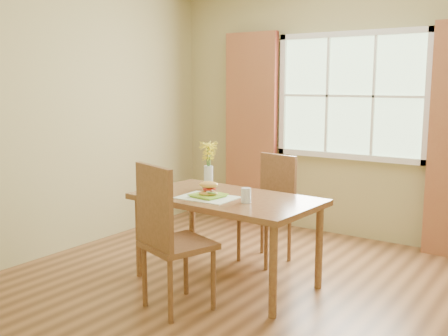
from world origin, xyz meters
The scene contains 11 objects.
room centered at (0.00, 0.00, 1.35)m, with size 4.24×3.84×2.74m.
window centered at (0.00, 1.87, 1.50)m, with size 1.62×0.06×1.32m.
curtain_left centered at (-1.15, 1.78, 1.10)m, with size 0.65×0.08×2.20m, color maroon.
dining_table centered at (-0.31, 0.04, 0.65)m, with size 1.53×0.91×0.72m.
chair_near centered at (-0.34, -0.66, 0.59)m, with size 0.57×0.57×1.08m.
chair_far centered at (-0.30, 0.75, 0.54)m, with size 0.48×0.48×0.98m.
placemat centered at (-0.41, -0.09, 0.73)m, with size 0.45×0.33×0.01m, color beige.
plate centered at (-0.41, -0.07, 0.74)m, with size 0.24×0.24×0.01m, color #90D134.
croissant_sandwich centered at (-0.40, -0.09, 0.80)m, with size 0.19×0.17×0.12m.
water_glass centered at (-0.06, -0.06, 0.78)m, with size 0.08×0.08×0.12m.
flower_vase centered at (-0.62, 0.22, 0.98)m, with size 0.17×0.17×0.41m.
Camera 1 is at (2.02, -3.39, 1.63)m, focal length 42.00 mm.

